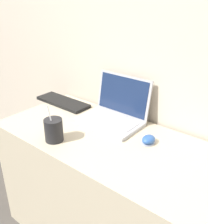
{
  "coord_description": "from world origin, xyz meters",
  "views": [
    {
      "loc": [
        0.74,
        -0.63,
        1.44
      ],
      "look_at": [
        -0.09,
        0.38,
        0.83
      ],
      "focal_mm": 42.0,
      "sensor_mm": 36.0,
      "label": 1
    }
  ],
  "objects_px": {
    "drink_cup": "(54,130)",
    "external_keyboard": "(63,102)",
    "laptop": "(114,112)",
    "computer_mouse": "(149,140)"
  },
  "relations": [
    {
      "from": "computer_mouse",
      "to": "external_keyboard",
      "type": "height_order",
      "value": "computer_mouse"
    },
    {
      "from": "drink_cup",
      "to": "external_keyboard",
      "type": "bearing_deg",
      "value": 132.5
    },
    {
      "from": "laptop",
      "to": "external_keyboard",
      "type": "relative_size",
      "value": 0.92
    },
    {
      "from": "external_keyboard",
      "to": "computer_mouse",
      "type": "bearing_deg",
      "value": -5.93
    },
    {
      "from": "computer_mouse",
      "to": "external_keyboard",
      "type": "xyz_separation_m",
      "value": [
        -0.71,
        0.07,
        -0.01
      ]
    },
    {
      "from": "drink_cup",
      "to": "laptop",
      "type": "bearing_deg",
      "value": 74.5
    },
    {
      "from": "computer_mouse",
      "to": "external_keyboard",
      "type": "relative_size",
      "value": 0.22
    },
    {
      "from": "external_keyboard",
      "to": "drink_cup",
      "type": "bearing_deg",
      "value": -47.5
    },
    {
      "from": "laptop",
      "to": "external_keyboard",
      "type": "xyz_separation_m",
      "value": [
        -0.43,
        -0.01,
        -0.05
      ]
    },
    {
      "from": "computer_mouse",
      "to": "external_keyboard",
      "type": "distance_m",
      "value": 0.72
    }
  ]
}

